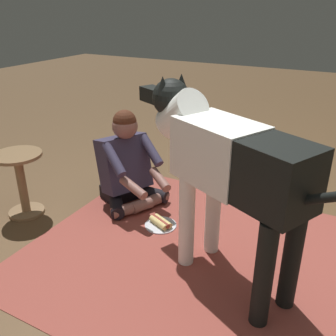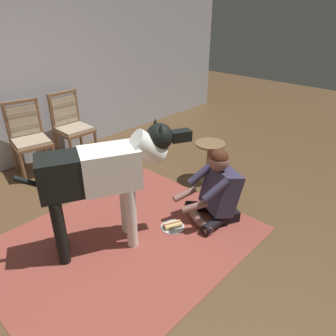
{
  "view_description": "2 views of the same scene",
  "coord_description": "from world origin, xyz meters",
  "px_view_note": "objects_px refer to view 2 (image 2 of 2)",
  "views": [
    {
      "loc": [
        -0.63,
        2.22,
        1.61
      ],
      "look_at": [
        0.45,
        0.2,
        0.59
      ],
      "focal_mm": 39.77,
      "sensor_mm": 36.0,
      "label": 1
    },
    {
      "loc": [
        -1.4,
        -1.76,
        2.1
      ],
      "look_at": [
        0.57,
        0.1,
        0.7
      ],
      "focal_mm": 33.98,
      "sensor_mm": 36.0,
      "label": 2
    }
  ],
  "objects_px": {
    "person_sitting_on_floor": "(216,192)",
    "round_side_table": "(209,158)",
    "dining_chair_left_of_pair": "(28,134)",
    "dining_chair_right_of_pair": "(70,123)",
    "large_dog": "(104,173)",
    "hot_dog_on_plate": "(173,226)"
  },
  "relations": [
    {
      "from": "dining_chair_right_of_pair",
      "to": "hot_dog_on_plate",
      "type": "bearing_deg",
      "value": -96.56
    },
    {
      "from": "round_side_table",
      "to": "dining_chair_right_of_pair",
      "type": "bearing_deg",
      "value": 112.89
    },
    {
      "from": "dining_chair_left_of_pair",
      "to": "dining_chair_right_of_pair",
      "type": "distance_m",
      "value": 0.64
    },
    {
      "from": "dining_chair_left_of_pair",
      "to": "person_sitting_on_floor",
      "type": "distance_m",
      "value": 2.65
    },
    {
      "from": "dining_chair_left_of_pair",
      "to": "person_sitting_on_floor",
      "type": "bearing_deg",
      "value": -71.92
    },
    {
      "from": "dining_chair_left_of_pair",
      "to": "person_sitting_on_floor",
      "type": "relative_size",
      "value": 1.19
    },
    {
      "from": "dining_chair_left_of_pair",
      "to": "dining_chair_right_of_pair",
      "type": "bearing_deg",
      "value": 0.13
    },
    {
      "from": "hot_dog_on_plate",
      "to": "round_side_table",
      "type": "relative_size",
      "value": 0.47
    },
    {
      "from": "large_dog",
      "to": "hot_dog_on_plate",
      "type": "bearing_deg",
      "value": -25.92
    },
    {
      "from": "dining_chair_left_of_pair",
      "to": "large_dog",
      "type": "distance_m",
      "value": 2.03
    },
    {
      "from": "person_sitting_on_floor",
      "to": "round_side_table",
      "type": "relative_size",
      "value": 1.55
    },
    {
      "from": "person_sitting_on_floor",
      "to": "dining_chair_left_of_pair",
      "type": "bearing_deg",
      "value": 108.08
    },
    {
      "from": "round_side_table",
      "to": "large_dog",
      "type": "bearing_deg",
      "value": -177.74
    },
    {
      "from": "dining_chair_right_of_pair",
      "to": "large_dog",
      "type": "relative_size",
      "value": 0.69
    },
    {
      "from": "large_dog",
      "to": "dining_chair_right_of_pair",
      "type": "bearing_deg",
      "value": 67.06
    },
    {
      "from": "large_dog",
      "to": "hot_dog_on_plate",
      "type": "distance_m",
      "value": 1.0
    },
    {
      "from": "dining_chair_right_of_pair",
      "to": "person_sitting_on_floor",
      "type": "xyz_separation_m",
      "value": [
        0.18,
        -2.51,
        -0.2
      ]
    },
    {
      "from": "round_side_table",
      "to": "dining_chair_left_of_pair",
      "type": "bearing_deg",
      "value": 126.95
    },
    {
      "from": "dining_chair_right_of_pair",
      "to": "large_dog",
      "type": "distance_m",
      "value": 2.19
    },
    {
      "from": "hot_dog_on_plate",
      "to": "round_side_table",
      "type": "bearing_deg",
      "value": 17.93
    },
    {
      "from": "dining_chair_right_of_pair",
      "to": "round_side_table",
      "type": "distance_m",
      "value": 2.12
    },
    {
      "from": "dining_chair_left_of_pair",
      "to": "large_dog",
      "type": "xyz_separation_m",
      "value": [
        -0.21,
        -2.01,
        0.24
      ]
    }
  ]
}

